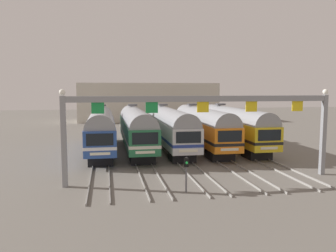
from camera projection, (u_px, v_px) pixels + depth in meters
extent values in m
plane|color=slate|center=(170.00, 150.00, 39.45)|extent=(160.00, 160.00, 0.00)
cube|color=gray|center=(98.00, 132.00, 54.57)|extent=(0.07, 70.00, 0.15)
cube|color=gray|center=(108.00, 132.00, 54.83)|extent=(0.07, 70.00, 0.15)
cube|color=gray|center=(123.00, 132.00, 55.26)|extent=(0.07, 70.00, 0.15)
cube|color=gray|center=(132.00, 131.00, 55.51)|extent=(0.07, 70.00, 0.15)
cube|color=gray|center=(147.00, 131.00, 55.94)|extent=(0.07, 70.00, 0.15)
cube|color=gray|center=(155.00, 131.00, 56.20)|extent=(0.07, 70.00, 0.15)
cube|color=gray|center=(170.00, 131.00, 56.63)|extent=(0.07, 70.00, 0.15)
cube|color=gray|center=(178.00, 130.00, 56.88)|extent=(0.07, 70.00, 0.15)
cube|color=gray|center=(192.00, 130.00, 57.31)|extent=(0.07, 70.00, 0.15)
cube|color=gray|center=(201.00, 130.00, 57.57)|extent=(0.07, 70.00, 0.15)
cube|color=#284C9E|center=(101.00, 132.00, 37.84)|extent=(2.85, 18.00, 2.35)
cube|color=white|center=(101.00, 135.00, 37.87)|extent=(2.88, 18.02, 0.28)
cylinder|color=gray|center=(101.00, 121.00, 37.71)|extent=(2.74, 17.64, 2.74)
cube|color=black|center=(100.00, 140.00, 28.96)|extent=(2.28, 0.06, 1.03)
cube|color=silver|center=(100.00, 154.00, 29.09)|extent=(1.71, 0.05, 0.24)
cube|color=black|center=(101.00, 158.00, 31.86)|extent=(2.28, 2.60, 1.05)
cube|color=black|center=(102.00, 139.00, 44.18)|extent=(2.28, 2.60, 1.05)
cube|color=#4C4C51|center=(101.00, 105.00, 42.47)|extent=(1.10, 1.10, 0.20)
cube|color=#236B42|center=(136.00, 131.00, 38.52)|extent=(2.85, 18.00, 2.35)
cube|color=silver|center=(136.00, 134.00, 38.56)|extent=(2.88, 18.02, 0.28)
cylinder|color=gray|center=(136.00, 121.00, 38.39)|extent=(2.74, 17.64, 2.74)
cube|color=black|center=(145.00, 138.00, 29.65)|extent=(2.28, 0.06, 1.03)
cube|color=silver|center=(145.00, 152.00, 29.78)|extent=(1.71, 0.05, 0.24)
cube|color=black|center=(142.00, 157.00, 32.54)|extent=(2.28, 2.60, 1.05)
cube|color=black|center=(132.00, 138.00, 44.87)|extent=(2.28, 2.60, 1.05)
cube|color=#4C4C51|center=(133.00, 105.00, 43.15)|extent=(1.10, 1.10, 0.20)
cube|color=silver|center=(170.00, 130.00, 39.21)|extent=(2.85, 18.00, 2.35)
cube|color=navy|center=(170.00, 133.00, 39.24)|extent=(2.88, 18.02, 0.28)
cylinder|color=gray|center=(170.00, 120.00, 39.08)|extent=(2.74, 17.64, 2.74)
cube|color=black|center=(189.00, 137.00, 30.33)|extent=(2.28, 0.06, 1.03)
cube|color=silver|center=(188.00, 151.00, 30.46)|extent=(1.71, 0.05, 0.24)
cube|color=black|center=(182.00, 155.00, 33.23)|extent=(2.28, 2.60, 1.05)
cube|color=black|center=(161.00, 137.00, 45.55)|extent=(2.28, 2.60, 1.05)
cube|color=#4C4C51|center=(163.00, 105.00, 43.84)|extent=(1.10, 1.10, 0.20)
cube|color=orange|center=(202.00, 130.00, 39.89)|extent=(2.85, 18.00, 2.35)
cube|color=black|center=(202.00, 133.00, 39.93)|extent=(2.88, 18.02, 0.28)
cylinder|color=gray|center=(203.00, 120.00, 39.76)|extent=(2.74, 17.64, 2.74)
cube|color=black|center=(230.00, 136.00, 31.02)|extent=(2.28, 0.06, 1.03)
cube|color=silver|center=(230.00, 149.00, 31.15)|extent=(1.71, 0.05, 0.24)
cube|color=black|center=(220.00, 154.00, 33.91)|extent=(2.28, 2.60, 1.05)
cube|color=black|center=(189.00, 137.00, 46.24)|extent=(2.28, 2.60, 1.05)
cube|color=#4C4C51|center=(192.00, 104.00, 44.52)|extent=(1.10, 1.10, 0.20)
cube|color=gold|center=(234.00, 129.00, 40.58)|extent=(2.85, 18.00, 2.35)
cube|color=black|center=(234.00, 132.00, 40.61)|extent=(2.88, 18.02, 0.28)
cylinder|color=gray|center=(234.00, 119.00, 40.45)|extent=(2.74, 17.64, 2.74)
cube|color=black|center=(270.00, 135.00, 31.70)|extent=(2.28, 0.06, 1.03)
cube|color=silver|center=(269.00, 148.00, 31.83)|extent=(1.71, 0.05, 0.24)
cube|color=black|center=(256.00, 153.00, 34.60)|extent=(2.28, 2.60, 1.05)
cube|color=black|center=(217.00, 136.00, 46.92)|extent=(2.28, 2.60, 1.05)
cube|color=#4C4C51|center=(220.00, 104.00, 45.21)|extent=(1.10, 1.10, 0.20)
cube|color=gray|center=(64.00, 142.00, 24.09)|extent=(0.36, 0.36, 6.50)
cube|color=gray|center=(323.00, 135.00, 27.68)|extent=(0.36, 0.36, 6.50)
cube|color=gray|center=(203.00, 99.00, 25.56)|extent=(20.29, 0.32, 0.44)
cube|color=#198C3F|center=(98.00, 108.00, 24.26)|extent=(0.90, 0.08, 0.80)
cube|color=#198C3F|center=(152.00, 107.00, 24.94)|extent=(0.90, 0.08, 0.80)
cube|color=yellow|center=(203.00, 107.00, 25.63)|extent=(0.90, 0.08, 0.80)
cube|color=yellow|center=(251.00, 107.00, 26.31)|extent=(0.90, 0.08, 0.80)
cube|color=yellow|center=(297.00, 106.00, 27.00)|extent=(0.90, 0.08, 0.80)
sphere|color=white|center=(62.00, 92.00, 23.71)|extent=(0.44, 0.44, 0.44)
sphere|color=white|center=(325.00, 92.00, 27.30)|extent=(0.44, 0.44, 0.44)
cylinder|color=#59595E|center=(186.00, 175.00, 22.97)|extent=(0.12, 0.12, 2.43)
cube|color=black|center=(186.00, 162.00, 22.88)|extent=(0.28, 0.24, 0.60)
sphere|color=green|center=(187.00, 163.00, 22.74)|extent=(0.18, 0.18, 0.18)
cube|color=beige|center=(148.00, 102.00, 75.71)|extent=(29.84, 10.00, 8.18)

